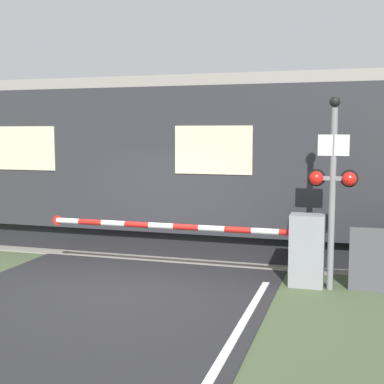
{
  "coord_description": "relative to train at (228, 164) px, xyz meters",
  "views": [
    {
      "loc": [
        3.82,
        -8.39,
        2.71
      ],
      "look_at": [
        0.79,
        1.66,
        1.54
      ],
      "focal_mm": 50.0,
      "sensor_mm": 36.0,
      "label": 1
    }
  ],
  "objects": [
    {
      "name": "signal_post",
      "position": [
        2.4,
        -2.56,
        -0.11
      ],
      "size": [
        0.84,
        0.26,
        3.31
      ],
      "color": "gray",
      "rests_on": "ground_plane"
    },
    {
      "name": "crossing_barrier",
      "position": [
        1.61,
        -2.44,
        -1.31
      ],
      "size": [
        5.38,
        0.44,
        1.28
      ],
      "color": "gray",
      "rests_on": "ground_plane"
    },
    {
      "name": "track_bed",
      "position": [
        -1.11,
        0.0,
        -1.97
      ],
      "size": [
        36.0,
        3.2,
        0.13
      ],
      "color": "gray",
      "rests_on": "ground_plane"
    },
    {
      "name": "train",
      "position": [
        0.0,
        0.0,
        0.0
      ],
      "size": [
        16.12,
        2.82,
        3.9
      ],
      "color": "black",
      "rests_on": "ground_plane"
    },
    {
      "name": "ground_plane",
      "position": [
        -1.11,
        -3.5,
        -2.0
      ],
      "size": [
        80.0,
        80.0,
        0.0
      ],
      "primitive_type": "plane",
      "color": "#475638"
    }
  ]
}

